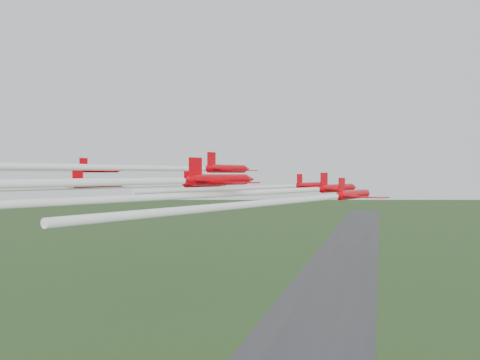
% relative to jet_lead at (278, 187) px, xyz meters
% --- Properties ---
extents(runway, '(38.00, 900.00, 0.04)m').
position_rel_jet_lead_xyz_m(runway, '(-3.23, 195.22, -47.33)').
color(runway, '#39383B').
rests_on(runway, ground).
extents(jet_lead, '(20.64, 46.67, 2.66)m').
position_rel_jet_lead_xyz_m(jet_lead, '(0.00, 0.00, 0.00)').
color(jet_lead, '#C80009').
extents(jet_row2_left, '(20.85, 46.26, 2.93)m').
position_rel_jet_lead_xyz_m(jet_row2_left, '(-18.06, -6.84, 0.33)').
color(jet_row2_left, '#C80009').
extents(jet_row2_right, '(26.81, 58.40, 2.97)m').
position_rel_jet_lead_xyz_m(jet_row2_right, '(4.64, -21.19, -0.03)').
color(jet_row2_right, '#C80009').
extents(jet_row3_left, '(24.01, 61.38, 2.41)m').
position_rel_jet_lead_xyz_m(jet_row3_left, '(-35.35, -24.90, 2.85)').
color(jet_row3_left, '#C80009').
extents(jet_row3_mid, '(16.39, 44.81, 2.92)m').
position_rel_jet_lead_xyz_m(jet_row3_mid, '(-7.57, -22.55, 2.90)').
color(jet_row3_mid, '#C80009').
extents(jet_row3_right, '(19.14, 49.68, 2.71)m').
position_rel_jet_lead_xyz_m(jet_row3_right, '(9.89, -31.78, -0.46)').
color(jet_row3_right, '#C80009').
extents(jet_row4_left, '(19.90, 47.36, 2.49)m').
position_rel_jet_lead_xyz_m(jet_row4_left, '(-24.95, -34.15, 0.80)').
color(jet_row4_left, '#C80009').
extents(jet_row4_right, '(26.69, 63.10, 2.97)m').
position_rel_jet_lead_xyz_m(jet_row4_right, '(-6.24, -49.09, 1.51)').
color(jet_row4_right, '#C80009').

